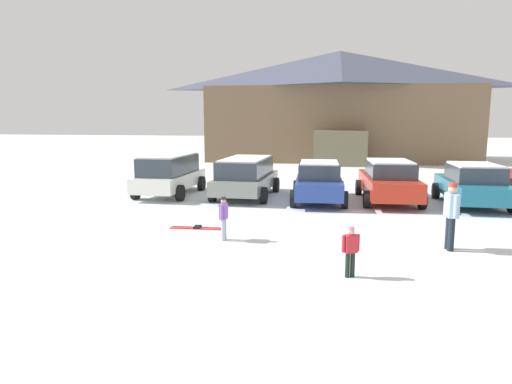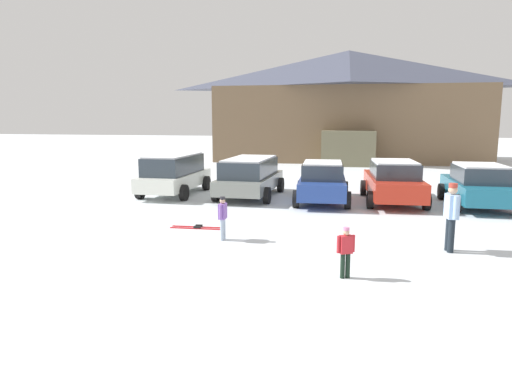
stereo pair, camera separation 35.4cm
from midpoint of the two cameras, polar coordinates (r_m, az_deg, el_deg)
name	(u,v)px [view 2 (the right image)]	position (r m, az deg, el deg)	size (l,w,h in m)	color
ground	(216,313)	(7.80, -3.74, -14.87)	(160.00, 160.00, 0.00)	silver
ski_lodge	(348,105)	(37.44, 11.65, 10.61)	(20.68, 11.59, 8.48)	brown
parked_white_suv	(174,173)	(19.62, -9.66, 2.35)	(2.10, 4.50, 1.71)	white
parked_grey_wagon	(250,176)	(18.75, -0.22, 2.06)	(2.33, 4.73, 1.62)	gray
parked_blue_hatchback	(322,181)	(17.76, 8.86, 1.31)	(2.24, 4.42, 1.58)	#254295
parked_red_sedan	(393,181)	(18.30, 17.29, 1.32)	(2.38, 4.87, 1.63)	red
parked_teal_hatchback	(478,185)	(18.53, 26.53, 0.78)	(2.20, 4.39, 1.57)	#1C6B88
skier_child_in_red_jacket	(346,249)	(9.39, 12.22, -7.04)	(0.36, 0.25, 1.05)	black
skier_adult_in_blue_parka	(451,213)	(11.94, 24.01, -2.45)	(0.29, 0.61, 1.67)	#1A232B
skier_child_in_purple_jacket	(223,216)	(12.04, -3.35, -2.96)	(0.18, 0.43, 1.16)	#A0B3CB
pair_of_skis	(197,227)	(13.55, -6.66, -4.41)	(1.55, 0.36, 0.08)	red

